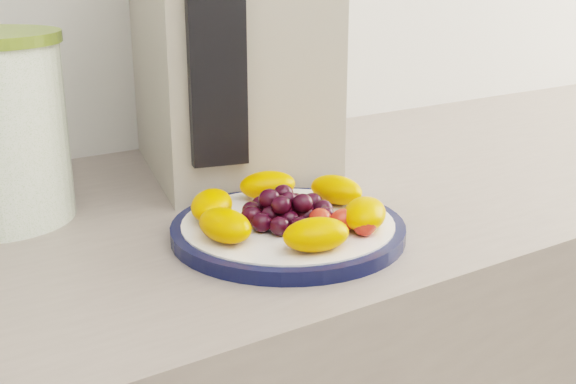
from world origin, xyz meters
TOP-DOWN VIEW (x-y plane):
  - plate_rim at (0.04, 1.07)m, footprint 0.25×0.25m
  - plate_face at (0.04, 1.07)m, footprint 0.23×0.23m
  - appliance_body at (0.11, 1.33)m, footprint 0.28×0.35m
  - appliance_panel at (0.02, 1.19)m, footprint 0.07×0.04m
  - fruit_plate at (0.04, 1.07)m, footprint 0.21×0.22m

SIDE VIEW (x-z plane):
  - plate_rim at x=0.04m, z-range 0.90..0.91m
  - plate_face at x=0.04m, z-range 0.90..0.92m
  - fruit_plate at x=0.04m, z-range 0.91..0.95m
  - appliance_body at x=0.11m, z-range 0.90..1.28m
  - appliance_panel at x=0.02m, z-range 0.95..1.23m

